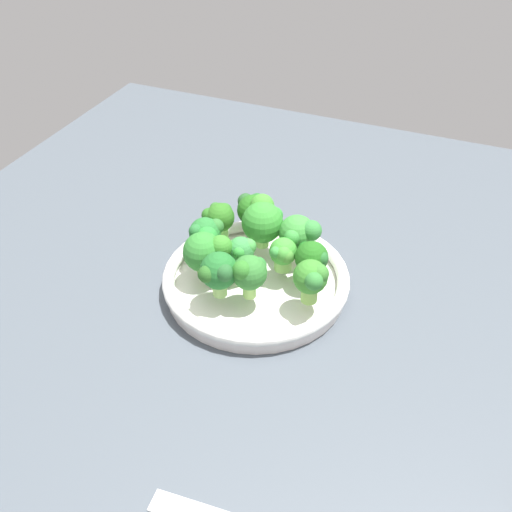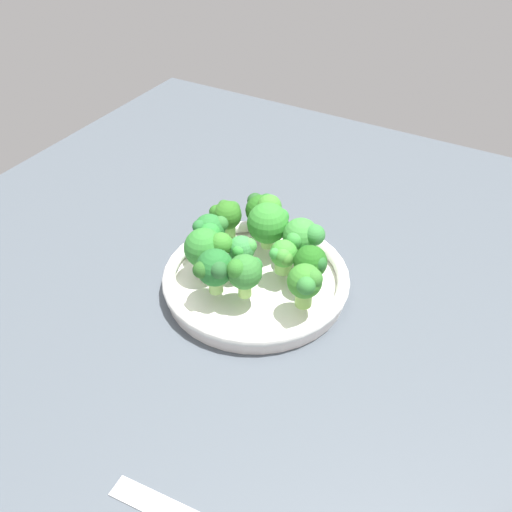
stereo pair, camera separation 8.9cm
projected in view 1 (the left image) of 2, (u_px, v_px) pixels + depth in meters
The scene contains 14 objects.
ground_plane at pixel (273, 314), 90.47cm from camera, with size 130.00×130.00×2.50cm, color #4A535C.
bowl at pixel (256, 280), 91.92cm from camera, with size 28.27×28.27×3.45cm.
broccoli_floret_0 at pixel (242, 252), 88.97cm from camera, with size 4.25×4.18×5.78cm.
broccoli_floret_1 at pixel (311, 279), 83.05cm from camera, with size 5.09×5.00×6.73cm.
broccoli_floret_2 at pixel (253, 210), 96.82cm from camera, with size 5.73×5.98×6.59cm.
broccoli_floret_3 at pixel (248, 272), 83.99cm from camera, with size 5.27×5.37×6.86cm.
broccoli_floret_4 at pixel (298, 234), 91.99cm from camera, with size 6.31×6.79×6.60cm.
broccoli_floret_5 at pixel (312, 258), 87.74cm from camera, with size 4.91×5.04×6.13cm.
broccoli_floret_6 at pixel (263, 220), 93.63cm from camera, with size 7.40×6.47×7.71cm.
broccoli_floret_7 at pixel (283, 253), 89.31cm from camera, with size 4.56×4.19×5.35cm.
broccoli_floret_8 at pixel (219, 272), 84.11cm from camera, with size 5.90×5.39×7.03cm.
broccoli_floret_9 at pixel (206, 234), 91.53cm from camera, with size 5.09×5.12×6.54cm.
broccoli_floret_10 at pixel (219, 218), 95.20cm from camera, with size 4.99×5.09×6.40cm.
broccoli_floret_11 at pixel (207, 248), 89.06cm from camera, with size 6.80×7.24×6.71cm.
Camera 1 is at (61.75, 22.88, 61.43)cm, focal length 42.58 mm.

